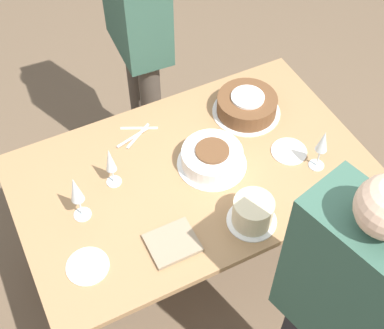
{
  "coord_description": "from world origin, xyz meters",
  "views": [
    {
      "loc": [
        0.63,
        1.26,
        2.57
      ],
      "look_at": [
        0.0,
        0.0,
        0.83
      ],
      "focal_mm": 50.0,
      "sensor_mm": 36.0,
      "label": 1
    }
  ],
  "objects_px": {
    "cake_back_decorated": "(253,212)",
    "wine_glass_near": "(76,191)",
    "person_watching": "(342,299)",
    "wine_glass_far": "(110,162)",
    "person_cutting": "(136,10)",
    "wine_glass_extra": "(323,143)",
    "cake_center_white": "(212,158)",
    "cake_front_chocolate": "(247,105)"
  },
  "relations": [
    {
      "from": "wine_glass_near",
      "to": "cake_back_decorated",
      "type": "bearing_deg",
      "value": 150.99
    },
    {
      "from": "wine_glass_far",
      "to": "person_watching",
      "type": "height_order",
      "value": "person_watching"
    },
    {
      "from": "wine_glass_far",
      "to": "person_cutting",
      "type": "distance_m",
      "value": 0.81
    },
    {
      "from": "wine_glass_near",
      "to": "person_cutting",
      "type": "bearing_deg",
      "value": -127.13
    },
    {
      "from": "cake_front_chocolate",
      "to": "person_cutting",
      "type": "relative_size",
      "value": 0.18
    },
    {
      "from": "wine_glass_far",
      "to": "person_watching",
      "type": "xyz_separation_m",
      "value": [
        -0.46,
        0.9,
        0.02
      ]
    },
    {
      "from": "cake_front_chocolate",
      "to": "cake_back_decorated",
      "type": "bearing_deg",
      "value": 61.77
    },
    {
      "from": "cake_center_white",
      "to": "wine_glass_extra",
      "type": "bearing_deg",
      "value": 152.43
    },
    {
      "from": "cake_center_white",
      "to": "wine_glass_far",
      "type": "height_order",
      "value": "wine_glass_far"
    },
    {
      "from": "wine_glass_near",
      "to": "wine_glass_extra",
      "type": "xyz_separation_m",
      "value": [
        -0.99,
        0.21,
        -0.02
      ]
    },
    {
      "from": "wine_glass_extra",
      "to": "person_cutting",
      "type": "distance_m",
      "value": 1.07
    },
    {
      "from": "wine_glass_near",
      "to": "wine_glass_far",
      "type": "xyz_separation_m",
      "value": [
        -0.17,
        -0.1,
        -0.03
      ]
    },
    {
      "from": "wine_glass_near",
      "to": "wine_glass_far",
      "type": "height_order",
      "value": "wine_glass_near"
    },
    {
      "from": "cake_front_chocolate",
      "to": "person_cutting",
      "type": "xyz_separation_m",
      "value": [
        0.29,
        -0.57,
        0.26
      ]
    },
    {
      "from": "wine_glass_extra",
      "to": "person_watching",
      "type": "relative_size",
      "value": 0.14
    },
    {
      "from": "person_cutting",
      "to": "cake_center_white",
      "type": "bearing_deg",
      "value": 3.28
    },
    {
      "from": "wine_glass_near",
      "to": "wine_glass_extra",
      "type": "bearing_deg",
      "value": 168.04
    },
    {
      "from": "cake_back_decorated",
      "to": "person_watching",
      "type": "height_order",
      "value": "person_watching"
    },
    {
      "from": "wine_glass_far",
      "to": "wine_glass_near",
      "type": "bearing_deg",
      "value": 29.6
    },
    {
      "from": "wine_glass_extra",
      "to": "cake_back_decorated",
      "type": "bearing_deg",
      "value": 16.81
    },
    {
      "from": "cake_center_white",
      "to": "wine_glass_near",
      "type": "relative_size",
      "value": 1.27
    },
    {
      "from": "wine_glass_near",
      "to": "wine_glass_extra",
      "type": "height_order",
      "value": "wine_glass_near"
    },
    {
      "from": "cake_back_decorated",
      "to": "wine_glass_far",
      "type": "xyz_separation_m",
      "value": [
        0.42,
        -0.43,
        0.07
      ]
    },
    {
      "from": "cake_front_chocolate",
      "to": "person_cutting",
      "type": "bearing_deg",
      "value": -62.64
    },
    {
      "from": "cake_front_chocolate",
      "to": "wine_glass_near",
      "type": "relative_size",
      "value": 1.34
    },
    {
      "from": "cake_back_decorated",
      "to": "person_watching",
      "type": "bearing_deg",
      "value": 95.64
    },
    {
      "from": "person_watching",
      "to": "wine_glass_near",
      "type": "bearing_deg",
      "value": 24.35
    },
    {
      "from": "wine_glass_far",
      "to": "wine_glass_extra",
      "type": "xyz_separation_m",
      "value": [
        -0.81,
        0.31,
        0.01
      ]
    },
    {
      "from": "cake_back_decorated",
      "to": "wine_glass_near",
      "type": "bearing_deg",
      "value": -29.01
    },
    {
      "from": "wine_glass_far",
      "to": "person_watching",
      "type": "distance_m",
      "value": 1.01
    },
    {
      "from": "wine_glass_near",
      "to": "person_cutting",
      "type": "distance_m",
      "value": 0.98
    },
    {
      "from": "cake_center_white",
      "to": "person_cutting",
      "type": "height_order",
      "value": "person_cutting"
    },
    {
      "from": "wine_glass_extra",
      "to": "person_watching",
      "type": "xyz_separation_m",
      "value": [
        0.35,
        0.59,
        0.01
      ]
    },
    {
      "from": "cake_center_white",
      "to": "cake_front_chocolate",
      "type": "height_order",
      "value": "cake_front_chocolate"
    },
    {
      "from": "cake_back_decorated",
      "to": "person_cutting",
      "type": "xyz_separation_m",
      "value": [
        0.01,
        -1.1,
        0.24
      ]
    },
    {
      "from": "wine_glass_near",
      "to": "person_cutting",
      "type": "xyz_separation_m",
      "value": [
        -0.58,
        -0.77,
        0.14
      ]
    },
    {
      "from": "cake_front_chocolate",
      "to": "wine_glass_extra",
      "type": "height_order",
      "value": "wine_glass_extra"
    },
    {
      "from": "wine_glass_far",
      "to": "wine_glass_extra",
      "type": "bearing_deg",
      "value": 159.27
    },
    {
      "from": "cake_center_white",
      "to": "wine_glass_extra",
      "type": "height_order",
      "value": "wine_glass_extra"
    },
    {
      "from": "cake_center_white",
      "to": "cake_back_decorated",
      "type": "distance_m",
      "value": 0.33
    },
    {
      "from": "wine_glass_far",
      "to": "person_watching",
      "type": "relative_size",
      "value": 0.14
    },
    {
      "from": "cake_front_chocolate",
      "to": "wine_glass_far",
      "type": "bearing_deg",
      "value": 8.65
    }
  ]
}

